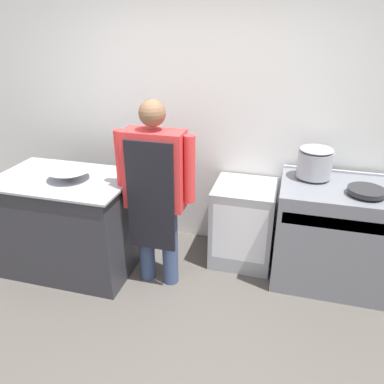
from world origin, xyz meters
name	(u,v)px	position (x,y,z in m)	size (l,w,h in m)	color
ground_plane	(145,367)	(0.00, 0.00, 0.00)	(14.00, 14.00, 0.00)	#4C4742
wall_back	(208,115)	(0.00, 1.82, 1.35)	(8.00, 0.05, 2.70)	white
prep_counter	(70,223)	(-1.10, 0.94, 0.47)	(1.21, 0.78, 0.93)	#2D2D33
stove	(331,234)	(1.24, 1.39, 0.46)	(0.95, 0.71, 0.94)	slate
fridge_unit	(243,223)	(0.45, 1.48, 0.40)	(0.58, 0.57, 0.80)	#93999E
person_cook	(155,186)	(-0.24, 0.94, 0.95)	(0.68, 0.24, 1.66)	#38476B
mixing_bowl	(70,175)	(-1.02, 0.92, 0.97)	(0.37, 0.37, 0.09)	#9EA0A8
stock_pot	(315,162)	(1.02, 1.51, 1.08)	(0.29, 0.29, 0.27)	#9EA0A8
saute_pan	(367,191)	(1.42, 1.26, 0.96)	(0.29, 0.29, 0.04)	#262628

